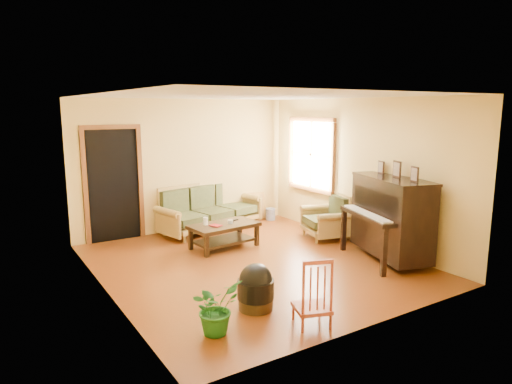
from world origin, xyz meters
TOP-DOWN VIEW (x-y plane):
  - floor at (0.00, 0.00)m, footprint 5.00×5.00m
  - doorway at (-1.45, 2.48)m, footprint 1.08×0.16m
  - window at (2.21, 1.30)m, footprint 0.12×1.36m
  - sofa at (0.35, 2.15)m, footprint 2.31×1.37m
  - coffee_table at (0.02, 0.97)m, footprint 1.24×0.76m
  - armchair at (1.90, 0.48)m, footprint 1.01×1.04m
  - piano at (1.98, -1.03)m, footprint 1.30×1.72m
  - footstool at (-0.85, -1.43)m, footprint 0.50×0.50m
  - red_chair at (-0.53, -2.12)m, footprint 0.49×0.52m
  - leaning_frame at (1.57, 2.41)m, footprint 0.48×0.17m
  - ceramic_crock at (1.84, 2.21)m, footprint 0.24×0.24m
  - potted_plant at (-1.54, -1.71)m, footprint 0.65×0.61m
  - book at (-0.24, 0.89)m, footprint 0.21×0.24m
  - candle at (-0.28, 1.09)m, footprint 0.10×0.10m
  - glass_jar at (0.13, 0.95)m, footprint 0.11×0.11m
  - remote at (0.29, 1.09)m, footprint 0.17×0.08m

SIDE VIEW (x-z plane):
  - floor at x=0.00m, z-range 0.00..0.00m
  - ceramic_crock at x=1.84m, z-range 0.00..0.26m
  - footstool at x=-0.85m, z-range 0.00..0.43m
  - coffee_table at x=0.02m, z-range 0.00..0.43m
  - potted_plant at x=-1.54m, z-range 0.00..0.59m
  - leaning_frame at x=1.57m, z-range 0.00..0.63m
  - red_chair at x=-0.53m, z-range 0.00..0.81m
  - armchair at x=1.90m, z-range 0.00..0.85m
  - remote at x=0.29m, z-range 0.43..0.45m
  - book at x=-0.24m, z-range 0.43..0.45m
  - glass_jar at x=0.13m, z-range 0.43..0.49m
  - sofa at x=0.35m, z-range 0.00..0.93m
  - candle at x=-0.28m, z-range 0.43..0.56m
  - piano at x=1.98m, z-range 0.00..1.35m
  - doorway at x=-1.45m, z-range 0.00..2.05m
  - window at x=2.21m, z-range 0.77..2.23m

